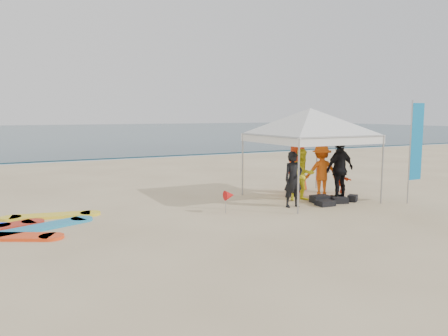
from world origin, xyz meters
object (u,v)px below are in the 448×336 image
object	(u,v)px
person_black_a	(293,179)
person_seated	(340,180)
person_yellow	(303,175)
feather_flag	(416,143)
person_black_b	(340,169)
marker_pennant	(229,195)
canopy_tent	(310,108)
person_orange_a	(321,171)
person_orange_b	(298,166)

from	to	relation	value
person_black_a	person_seated	xyz separation A→B (m)	(2.84, 1.17, -0.36)
person_yellow	feather_flag	bearing A→B (deg)	-25.14
person_black_b	marker_pennant	distance (m)	4.10
person_black_a	canopy_tent	distance (m)	2.49
feather_flag	marker_pennant	size ratio (longest dim) A/B	4.95
person_black_a	person_orange_a	size ratio (longest dim) A/B	0.94
person_black_b	feather_flag	size ratio (longest dim) A/B	0.62
person_orange_a	marker_pennant	distance (m)	3.81
person_orange_b	person_yellow	bearing A→B (deg)	44.97
person_black_a	person_yellow	world-z (taller)	person_black_a
person_black_b	canopy_tent	xyz separation A→B (m)	(-0.89, 0.44, 1.93)
person_black_b	canopy_tent	world-z (taller)	canopy_tent
person_black_b	person_orange_b	size ratio (longest dim) A/B	1.04
canopy_tent	marker_pennant	xyz separation A→B (m)	(-3.18, -0.60, -2.41)
person_orange_a	person_orange_b	world-z (taller)	person_orange_b
person_orange_b	person_seated	size ratio (longest dim) A/B	2.02
person_black_a	feather_flag	size ratio (longest dim) A/B	0.52
person_black_b	marker_pennant	bearing A→B (deg)	-4.43
person_seated	marker_pennant	world-z (taller)	person_seated
person_black_a	person_yellow	bearing A→B (deg)	42.48
person_black_a	person_orange_a	world-z (taller)	person_orange_a
person_yellow	person_black_b	distance (m)	1.25
person_orange_a	person_black_b	bearing A→B (deg)	140.77
person_seated	person_black_a	bearing A→B (deg)	111.28
person_orange_b	feather_flag	xyz separation A→B (m)	(2.19, -3.01, 0.92)
marker_pennant	person_black_a	bearing A→B (deg)	-4.13
person_black_b	person_orange_b	distance (m)	1.63
person_yellow	person_orange_a	distance (m)	0.87
person_orange_b	feather_flag	bearing A→B (deg)	110.50
marker_pennant	feather_flag	bearing A→B (deg)	-12.80
person_orange_a	feather_flag	world-z (taller)	feather_flag
person_seated	canopy_tent	size ratio (longest dim) A/B	0.21
person_black_b	marker_pennant	size ratio (longest dim) A/B	3.06
person_black_b	feather_flag	bearing A→B (deg)	132.24
person_orange_a	person_black_b	xyz separation A→B (m)	(0.34, -0.50, 0.10)
person_seated	feather_flag	xyz separation A→B (m)	(0.86, -2.32, 1.39)
person_black_a	person_black_b	xyz separation A→B (m)	(2.03, 0.30, 0.15)
canopy_tent	feather_flag	distance (m)	3.36
person_black_a	feather_flag	xyz separation A→B (m)	(3.70, -1.16, 1.03)
person_orange_b	feather_flag	world-z (taller)	feather_flag
person_orange_a	person_seated	size ratio (longest dim) A/B	1.89
person_orange_b	person_black_b	bearing A→B (deg)	93.04
canopy_tent	marker_pennant	distance (m)	4.04
person_black_b	person_orange_b	bearing A→B (deg)	-77.96
person_black_b	feather_flag	xyz separation A→B (m)	(1.67, -1.46, 0.88)
canopy_tent	feather_flag	bearing A→B (deg)	-36.61
person_seated	person_yellow	bearing A→B (deg)	103.17
person_black_a	person_orange_a	xyz separation A→B (m)	(1.70, 0.80, 0.05)
person_orange_a	person_black_b	size ratio (longest dim) A/B	0.90
person_black_b	person_seated	world-z (taller)	person_black_b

